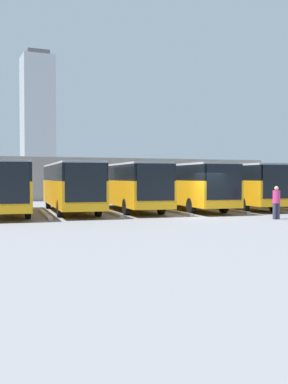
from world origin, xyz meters
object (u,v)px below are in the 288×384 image
object	(u,v)px
bus_0	(273,184)
bus_4	(70,185)
bus_3	(128,184)
bus_5	(6,185)
bus_2	(185,184)
bus_1	(233,184)
pedestrian	(276,201)

from	to	relation	value
bus_0	bus_4	distance (m)	16.00
bus_3	bus_5	world-z (taller)	same
bus_3	bus_5	size ratio (longest dim) A/B	1.00
bus_2	bus_5	distance (m)	12.01
bus_1	bus_3	world-z (taller)	same
bus_2	bus_3	distance (m)	4.06
bus_2	bus_5	world-z (taller)	same
bus_5	bus_1	bearing A→B (deg)	-174.74
bus_3	bus_4	size ratio (longest dim) A/B	1.00
bus_0	bus_4	bearing A→B (deg)	7.05
bus_2	pedestrian	bearing A→B (deg)	102.47
bus_5	bus_4	bearing A→B (deg)	-172.30
bus_0	bus_3	xyz separation A→B (m)	(12.00, 0.08, 0.00)
bus_2	bus_0	bearing A→B (deg)	-167.91
bus_0	bus_1	distance (m)	4.04
bus_1	bus_4	xyz separation A→B (m)	(12.00, -0.47, 0.00)
bus_2	bus_1	bearing A→B (deg)	-170.65
bus_1	bus_5	bearing A→B (deg)	5.26
bus_2	pedestrian	distance (m)	8.83
bus_4	bus_5	xyz separation A→B (m)	(4.00, 0.07, 0.00)
bus_4	bus_5	world-z (taller)	same
bus_1	bus_3	distance (m)	8.01
bus_4	bus_2	bearing A→B (deg)	-177.98
bus_1	bus_5	xyz separation A→B (m)	(16.00, -0.40, 0.00)
bus_0	bus_4	xyz separation A→B (m)	(16.00, 0.10, 0.00)
bus_0	bus_2	world-z (taller)	same
bus_5	pedestrian	distance (m)	15.93
bus_0	bus_5	distance (m)	20.00
bus_0	bus_3	distance (m)	12.00
bus_1	bus_5	size ratio (longest dim) A/B	1.00
bus_5	bus_0	bearing A→B (deg)	-172.82
bus_3	bus_0	bearing A→B (deg)	-172.89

